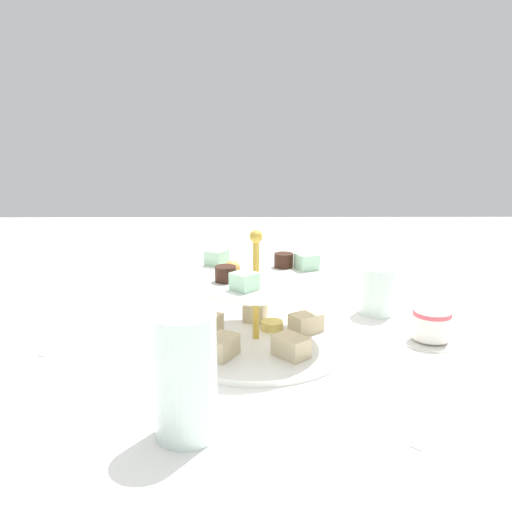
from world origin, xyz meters
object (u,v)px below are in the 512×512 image
object	(u,v)px
tiered_serving_stand	(256,314)
teacup_with_saucer	(431,327)
water_glass_tall_right	(185,376)
butter_knife_right	(450,416)
water_glass_short_left	(378,291)
butter_knife_left	(66,334)

from	to	relation	value
tiered_serving_stand	teacup_with_saucer	xyz separation A→B (m)	(0.01, -0.27, -0.02)
tiered_serving_stand	water_glass_tall_right	distance (m)	0.26
tiered_serving_stand	butter_knife_right	bearing A→B (deg)	-134.22
water_glass_short_left	butter_knife_right	size ratio (longest dim) A/B	0.50
butter_knife_right	water_glass_tall_right	bearing A→B (deg)	139.98
teacup_with_saucer	butter_knife_right	bearing A→B (deg)	167.30
butter_knife_right	teacup_with_saucer	bearing A→B (deg)	31.14
water_glass_tall_right	teacup_with_saucer	world-z (taller)	water_glass_tall_right
tiered_serving_stand	water_glass_tall_right	world-z (taller)	tiered_serving_stand
tiered_serving_stand	water_glass_short_left	distance (m)	0.26
water_glass_tall_right	butter_knife_right	bearing A→B (deg)	-83.87
tiered_serving_stand	butter_knife_left	bearing A→B (deg)	82.62
tiered_serving_stand	water_glass_tall_right	size ratio (longest dim) A/B	2.08
water_glass_short_left	teacup_with_saucer	size ratio (longest dim) A/B	0.94
water_glass_short_left	butter_knife_right	xyz separation A→B (m)	(-0.36, -0.00, -0.04)
water_glass_short_left	butter_knife_left	world-z (taller)	water_glass_short_left
teacup_with_saucer	butter_knife_left	distance (m)	0.58
tiered_serving_stand	water_glass_tall_right	bearing A→B (deg)	162.80
butter_knife_left	butter_knife_right	world-z (taller)	same
water_glass_tall_right	teacup_with_saucer	xyz separation A→B (m)	(0.26, -0.35, -0.04)
water_glass_tall_right	butter_knife_left	xyz separation A→B (m)	(0.29, 0.23, -0.07)
water_glass_tall_right	water_glass_short_left	world-z (taller)	water_glass_tall_right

